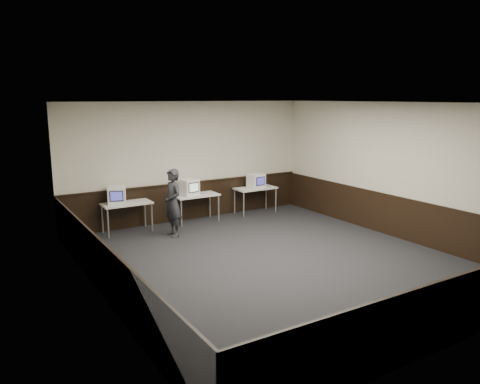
% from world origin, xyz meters
% --- Properties ---
extents(floor, '(8.00, 8.00, 0.00)m').
position_xyz_m(floor, '(0.00, 0.00, 0.00)').
color(floor, black).
rests_on(floor, ground).
extents(ceiling, '(8.00, 8.00, 0.00)m').
position_xyz_m(ceiling, '(0.00, 0.00, 3.20)').
color(ceiling, white).
rests_on(ceiling, back_wall).
extents(back_wall, '(7.00, 0.00, 7.00)m').
position_xyz_m(back_wall, '(0.00, 4.00, 1.60)').
color(back_wall, beige).
rests_on(back_wall, ground).
extents(front_wall, '(7.00, 0.00, 7.00)m').
position_xyz_m(front_wall, '(0.00, -4.00, 1.60)').
color(front_wall, beige).
rests_on(front_wall, ground).
extents(left_wall, '(0.00, 8.00, 8.00)m').
position_xyz_m(left_wall, '(-3.50, 0.00, 1.60)').
color(left_wall, beige).
rests_on(left_wall, ground).
extents(right_wall, '(0.00, 8.00, 8.00)m').
position_xyz_m(right_wall, '(3.50, 0.00, 1.60)').
color(right_wall, beige).
rests_on(right_wall, ground).
extents(wainscot_back, '(6.98, 0.04, 1.00)m').
position_xyz_m(wainscot_back, '(0.00, 3.98, 0.50)').
color(wainscot_back, black).
rests_on(wainscot_back, back_wall).
extents(wainscot_front, '(6.98, 0.04, 1.00)m').
position_xyz_m(wainscot_front, '(0.00, -3.98, 0.50)').
color(wainscot_front, black).
rests_on(wainscot_front, front_wall).
extents(wainscot_left, '(0.04, 7.98, 1.00)m').
position_xyz_m(wainscot_left, '(-3.48, 0.00, 0.50)').
color(wainscot_left, black).
rests_on(wainscot_left, left_wall).
extents(wainscot_right, '(0.04, 7.98, 1.00)m').
position_xyz_m(wainscot_right, '(3.48, 0.00, 0.50)').
color(wainscot_right, black).
rests_on(wainscot_right, right_wall).
extents(wainscot_rail, '(6.98, 0.06, 0.04)m').
position_xyz_m(wainscot_rail, '(0.00, 3.96, 1.02)').
color(wainscot_rail, black).
rests_on(wainscot_rail, wainscot_back).
extents(desk_left, '(1.20, 0.60, 0.75)m').
position_xyz_m(desk_left, '(-1.90, 3.60, 0.68)').
color(desk_left, silver).
rests_on(desk_left, ground).
extents(desk_center, '(1.20, 0.60, 0.75)m').
position_xyz_m(desk_center, '(0.00, 3.60, 0.68)').
color(desk_center, silver).
rests_on(desk_center, ground).
extents(desk_right, '(1.20, 0.60, 0.75)m').
position_xyz_m(desk_right, '(1.90, 3.60, 0.68)').
color(desk_right, silver).
rests_on(desk_right, ground).
extents(emac_left, '(0.55, 0.56, 0.43)m').
position_xyz_m(emac_left, '(-2.13, 3.62, 0.96)').
color(emac_left, white).
rests_on(emac_left, desk_left).
extents(emac_center, '(0.50, 0.52, 0.43)m').
position_xyz_m(emac_center, '(-0.19, 3.64, 0.96)').
color(emac_center, white).
rests_on(emac_center, desk_center).
extents(emac_right, '(0.44, 0.46, 0.41)m').
position_xyz_m(emac_right, '(1.90, 3.56, 0.95)').
color(emac_right, white).
rests_on(emac_right, desk_right).
extents(person, '(0.42, 0.62, 1.64)m').
position_xyz_m(person, '(-1.06, 2.70, 0.82)').
color(person, '#232428').
rests_on(person, ground).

